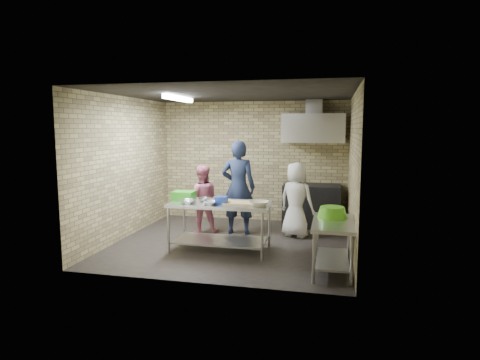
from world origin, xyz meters
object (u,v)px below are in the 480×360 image
woman_white (296,200)px  man_navy (238,187)px  green_basin (332,212)px  side_counter (333,246)px  green_crate (184,196)px  blue_tub (221,200)px  stove (312,206)px  woman_pink (202,199)px  bottle_red (316,131)px  prep_table (220,227)px

woman_white → man_navy: bearing=25.5°
green_basin → woman_white: (-0.68, 1.59, -0.11)m
side_counter → green_crate: bearing=164.4°
green_crate → blue_tub: green_crate is taller
stove → woman_white: bearing=-105.4°
woman_pink → woman_white: 1.88m
side_counter → man_navy: man_navy is taller
stove → green_crate: (-2.14, -2.03, 0.47)m
bottle_red → man_navy: size_ratio=0.10×
woman_white → bottle_red: bearing=-80.8°
stove → bottle_red: 1.60m
bottle_red → woman_white: (-0.30, -1.15, -1.30)m
prep_table → bottle_red: bearing=58.0°
side_counter → stove: (-0.45, 2.75, 0.08)m
stove → man_navy: man_navy is taller
stove → woman_white: woman_white is taller
blue_tub → green_basin: bearing=-7.9°
blue_tub → man_navy: bearing=90.5°
prep_table → bottle_red: bottle_red is taller
prep_table → blue_tub: (0.05, -0.10, 0.48)m
prep_table → man_navy: size_ratio=0.91×
blue_tub → stove: bearing=58.3°
side_counter → man_navy: 2.65m
green_crate → man_navy: man_navy is taller
prep_table → man_navy: man_navy is taller
blue_tub → green_basin: (1.82, -0.25, -0.07)m
green_crate → woman_white: 2.20m
prep_table → stove: size_ratio=1.41×
prep_table → green_basin: size_ratio=3.67×
green_basin → woman_pink: size_ratio=0.33×
man_navy → woman_pink: size_ratio=1.36×
green_crate → woman_white: woman_white is taller
side_counter → bottle_red: (-0.40, 2.99, 1.65)m
bottle_red → woman_pink: bearing=-148.7°
woman_white → green_basin: bearing=137.1°
prep_table → green_crate: bearing=170.3°
green_basin → woman_white: 1.73m
bottle_red → woman_white: 1.76m
stove → green_basin: bearing=-80.2°
side_counter → woman_pink: 3.08m
blue_tub → prep_table: bearing=116.6°
prep_table → green_basin: green_basin is taller
prep_table → side_counter: prep_table is taller
bottle_red → side_counter: bearing=-82.4°
prep_table → stove: 2.59m
green_crate → blue_tub: bearing=-16.3°
bottle_red → man_navy: bottle_red is taller
woman_white → woman_pink: bearing=29.1°
green_crate → green_basin: size_ratio=0.82×
green_basin → woman_pink: woman_pink is taller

